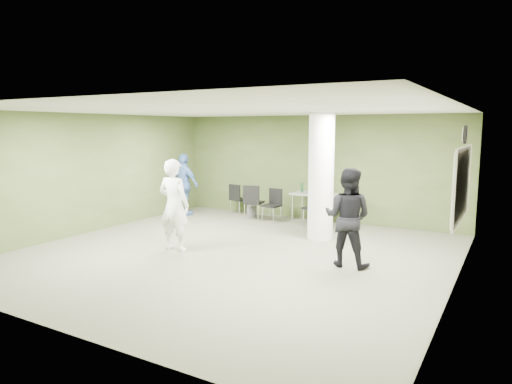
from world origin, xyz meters
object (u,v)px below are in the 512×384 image
Objects in this scene: chair_back_left at (237,197)px; man_blue at (184,185)px; man_black at (348,217)px; folding_table at (323,196)px; woman_white at (174,205)px.

chair_back_left is 0.50× the size of man_blue.
chair_back_left is 0.49× the size of man_black.
man_black is at bearing 163.13° from man_blue.
woman_white is (-1.64, -3.92, 0.19)m from folding_table.
woman_white is (0.98, -3.94, 0.42)m from chair_back_left.
woman_white is at bearing 114.85° from chair_back_left.
folding_table is 0.90× the size of woman_white.
man_blue is at bearing -165.44° from folding_table.
chair_back_left is at bearing -138.49° from man_blue.
man_black is 1.01× the size of man_blue.
chair_back_left is at bearing -79.72° from woman_white.
folding_table is at bearing -169.54° from chair_back_left.
woman_white is at bearing 10.46° from man_black.
folding_table is 1.92× the size of chair_back_left.
man_blue is (-1.23, -0.88, 0.37)m from chair_back_left.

